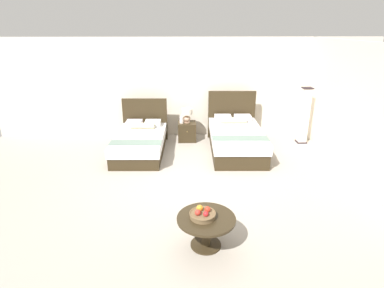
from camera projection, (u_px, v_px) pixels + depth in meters
The scene contains 11 objects.
ground_plane at pixel (191, 186), 6.12m from camera, with size 10.25×9.86×0.02m, color #A49A8D.
wall_back at pixel (187, 88), 8.60m from camera, with size 10.25×0.12×2.60m, color beige.
wall_side_right at pixel (362, 112), 6.15m from camera, with size 0.12×5.46×2.60m, color beige.
bed_near_window at pixel (141, 141), 7.62m from camera, with size 1.21×2.09×1.11m.
bed_near_corner at pixel (236, 139), 7.68m from camera, with size 1.30×2.25×1.27m.
nightstand at pixel (187, 131), 8.43m from camera, with size 0.47×0.50×0.49m.
table_lamp at pixel (187, 114), 8.29m from camera, with size 0.30×0.30×0.37m.
vase at pixel (182, 120), 8.27m from camera, with size 0.11×0.11×0.18m.
coffee_table at pixel (206, 225), 4.33m from camera, with size 0.80×0.80×0.45m.
fruit_bowl at pixel (203, 214), 4.27m from camera, with size 0.36×0.36×0.15m.
floor_lamp_corner at pixel (304, 116), 8.12m from camera, with size 0.24×0.24×1.44m.
Camera 1 is at (-0.17, -5.46, 2.88)m, focal length 29.85 mm.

